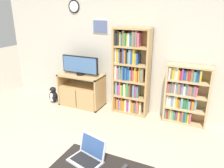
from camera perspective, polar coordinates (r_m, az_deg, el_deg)
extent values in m
cube|color=beige|center=(4.47, 4.52, 9.14)|extent=(6.15, 0.06, 2.60)
torus|color=black|center=(4.93, -9.91, 19.34)|extent=(0.27, 0.03, 0.27)
cylinder|color=white|center=(4.93, -9.91, 19.34)|extent=(0.22, 0.02, 0.22)
cube|color=silver|center=(4.64, -3.03, 14.73)|extent=(0.35, 0.01, 0.27)
cube|color=slate|center=(4.63, -3.07, 14.73)|extent=(0.32, 0.02, 0.25)
cube|color=tan|center=(5.15, -12.28, -0.72)|extent=(0.04, 0.49, 0.72)
cube|color=tan|center=(4.67, -3.08, -2.39)|extent=(0.04, 0.49, 0.72)
cube|color=tan|center=(4.79, -8.09, 2.30)|extent=(0.97, 0.49, 0.04)
cube|color=tan|center=(5.03, -7.73, -5.15)|extent=(0.97, 0.49, 0.04)
cube|color=tan|center=(4.87, -7.94, -0.73)|extent=(0.89, 0.45, 0.04)
cube|color=tan|center=(4.88, -11.53, -3.38)|extent=(0.43, 0.02, 0.39)
cube|color=tan|center=(4.65, -7.05, -4.32)|extent=(0.43, 0.02, 0.39)
cylinder|color=black|center=(4.75, -8.21, 2.64)|extent=(0.18, 0.18, 0.04)
cube|color=black|center=(4.70, -8.33, 5.02)|extent=(0.85, 0.05, 0.37)
cube|color=#4770A8|center=(4.67, -8.52, 4.94)|extent=(0.81, 0.01, 0.33)
cube|color=tan|center=(4.47, 0.89, 3.52)|extent=(0.04, 0.29, 1.74)
cube|color=tan|center=(4.25, 9.44, 2.41)|extent=(0.04, 0.29, 1.74)
cube|color=tan|center=(4.47, 5.65, 3.43)|extent=(0.73, 0.02, 1.74)
cube|color=tan|center=(4.66, 4.75, -7.11)|extent=(0.65, 0.25, 0.04)
cube|color=tan|center=(4.51, 4.87, -3.24)|extent=(0.65, 0.25, 0.04)
cube|color=tan|center=(4.40, 4.99, 0.86)|extent=(0.65, 0.25, 0.04)
cube|color=tan|center=(4.30, 5.12, 5.17)|extent=(0.65, 0.25, 0.04)
cube|color=tan|center=(4.23, 5.26, 9.64)|extent=(0.65, 0.25, 0.04)
cube|color=tan|center=(4.19, 5.41, 14.23)|extent=(0.65, 0.25, 0.04)
cube|color=orange|center=(4.70, 1.25, -4.72)|extent=(0.02, 0.22, 0.27)
cube|color=#2856A8|center=(4.70, 1.52, -4.68)|extent=(0.02, 0.18, 0.27)
cube|color=orange|center=(4.69, 1.82, -4.99)|extent=(0.04, 0.22, 0.24)
cube|color=#9E4293|center=(4.67, 2.22, -4.78)|extent=(0.03, 0.20, 0.28)
cube|color=#759EB7|center=(4.67, 2.52, -5.18)|extent=(0.02, 0.21, 0.23)
cube|color=orange|center=(4.66, 2.85, -5.01)|extent=(0.02, 0.20, 0.26)
cube|color=orange|center=(4.66, 3.20, -5.25)|extent=(0.03, 0.19, 0.23)
cube|color=gold|center=(4.64, 3.66, -5.32)|extent=(0.03, 0.19, 0.23)
cube|color=white|center=(4.62, 4.01, -5.28)|extent=(0.02, 0.23, 0.26)
cube|color=#9E4293|center=(4.62, 4.49, -5.27)|extent=(0.04, 0.18, 0.27)
cube|color=white|center=(4.60, 5.01, -5.34)|extent=(0.04, 0.20, 0.27)
cube|color=orange|center=(4.59, 5.43, -5.52)|extent=(0.03, 0.20, 0.26)
cube|color=orange|center=(4.58, 5.84, -5.84)|extent=(0.03, 0.22, 0.22)
cube|color=#5B9389|center=(4.57, 6.23, -5.83)|extent=(0.02, 0.22, 0.23)
cube|color=#B75B70|center=(4.58, 6.49, -5.92)|extent=(0.02, 0.19, 0.22)
cube|color=#B75B70|center=(4.55, 6.83, -5.63)|extent=(0.04, 0.22, 0.28)
cube|color=orange|center=(4.55, 7.17, -5.94)|extent=(0.02, 0.23, 0.24)
cube|color=white|center=(4.54, 7.63, -5.91)|extent=(0.04, 0.18, 0.25)
cube|color=#388947|center=(4.58, 1.34, -0.88)|extent=(0.02, 0.18, 0.25)
cube|color=#759EB7|center=(4.56, 1.61, -0.83)|extent=(0.03, 0.22, 0.28)
cube|color=#9E4293|center=(4.56, 2.05, -1.24)|extent=(0.04, 0.22, 0.22)
cube|color=#B75B70|center=(4.53, 2.45, -0.89)|extent=(0.03, 0.22, 0.29)
cube|color=gold|center=(4.53, 2.81, -1.32)|extent=(0.02, 0.22, 0.23)
cube|color=#388947|center=(4.52, 3.15, -1.42)|extent=(0.03, 0.23, 0.22)
cube|color=white|center=(4.50, 3.65, -1.21)|extent=(0.04, 0.21, 0.26)
cube|color=gold|center=(4.50, 4.10, -1.23)|extent=(0.02, 0.18, 0.27)
cube|color=#388947|center=(4.48, 4.45, -1.18)|extent=(0.04, 0.22, 0.29)
cube|color=#388947|center=(4.47, 4.83, -1.54)|extent=(0.02, 0.23, 0.24)
cube|color=red|center=(4.46, 5.13, -1.36)|extent=(0.02, 0.22, 0.28)
cube|color=#232328|center=(4.46, 5.53, -1.47)|extent=(0.04, 0.20, 0.27)
cube|color=#5B9389|center=(4.44, 6.00, -1.56)|extent=(0.04, 0.21, 0.27)
cube|color=#9E4293|center=(4.43, 6.56, -1.74)|extent=(0.04, 0.20, 0.25)
cube|color=#5B9389|center=(4.43, 7.00, -1.83)|extent=(0.02, 0.20, 0.24)
cube|color=white|center=(4.46, 1.47, 3.38)|extent=(0.04, 0.22, 0.29)
cube|color=#B75B70|center=(4.45, 2.01, 2.96)|extent=(0.04, 0.23, 0.23)
cube|color=#5B9389|center=(4.43, 2.46, 3.28)|extent=(0.03, 0.22, 0.29)
cube|color=gold|center=(4.43, 2.87, 3.05)|extent=(0.03, 0.18, 0.26)
cube|color=#2856A8|center=(4.40, 3.29, 3.06)|extent=(0.04, 0.23, 0.28)
cube|color=#388947|center=(4.40, 3.76, 3.03)|extent=(0.02, 0.19, 0.27)
cube|color=#2856A8|center=(4.38, 4.07, 2.87)|extent=(0.04, 0.23, 0.26)
cube|color=#2856A8|center=(4.38, 4.62, 2.97)|extent=(0.04, 0.19, 0.28)
cube|color=#5B9389|center=(4.37, 5.12, 2.49)|extent=(0.03, 0.19, 0.22)
cube|color=red|center=(4.35, 5.58, 2.85)|extent=(0.03, 0.18, 0.28)
cube|color=#B75B70|center=(4.35, 5.94, 2.40)|extent=(0.03, 0.20, 0.22)
cube|color=gold|center=(4.33, 6.38, 2.68)|extent=(0.03, 0.20, 0.27)
cube|color=orange|center=(4.32, 6.81, 2.21)|extent=(0.03, 0.22, 0.21)
cube|color=red|center=(4.32, 7.19, 2.25)|extent=(0.02, 0.20, 0.22)
cube|color=gold|center=(4.30, 7.47, 2.62)|extent=(0.02, 0.22, 0.29)
cube|color=#5B9389|center=(4.29, 7.84, 2.53)|extent=(0.03, 0.21, 0.28)
cube|color=#93704C|center=(4.28, 8.29, 2.46)|extent=(0.04, 0.22, 0.28)
cube|color=white|center=(4.39, 1.40, 7.65)|extent=(0.02, 0.20, 0.28)
cube|color=gold|center=(4.38, 1.84, 7.53)|extent=(0.04, 0.20, 0.27)
cube|color=#759EB7|center=(4.36, 2.28, 7.54)|extent=(0.02, 0.19, 0.28)
cube|color=#232328|center=(4.35, 2.69, 7.16)|extent=(0.04, 0.20, 0.22)
cube|color=red|center=(4.34, 3.15, 7.46)|extent=(0.02, 0.19, 0.28)
cube|color=#2856A8|center=(4.32, 3.46, 7.49)|extent=(0.03, 0.22, 0.29)
cube|color=orange|center=(4.31, 3.82, 7.27)|extent=(0.03, 0.22, 0.26)
cube|color=#232328|center=(4.30, 4.23, 7.42)|extent=(0.03, 0.20, 0.29)
cube|color=#5B9389|center=(4.30, 4.60, 6.96)|extent=(0.02, 0.19, 0.22)
cube|color=#759EB7|center=(4.28, 5.04, 7.27)|extent=(0.04, 0.21, 0.28)
cube|color=#2856A8|center=(4.27, 5.50, 7.19)|extent=(0.02, 0.21, 0.27)
cube|color=gold|center=(4.26, 6.01, 7.22)|extent=(0.04, 0.19, 0.29)
cube|color=gold|center=(4.26, 6.48, 6.72)|extent=(0.02, 0.18, 0.22)
cube|color=#2856A8|center=(4.24, 6.90, 6.64)|extent=(0.03, 0.21, 0.21)
cube|color=#232328|center=(4.33, 1.47, 11.72)|extent=(0.03, 0.23, 0.23)
cube|color=#232328|center=(4.31, 2.00, 11.98)|extent=(0.04, 0.20, 0.27)
cube|color=gold|center=(4.30, 2.51, 11.80)|extent=(0.03, 0.19, 0.25)
cube|color=#5B9389|center=(4.28, 2.83, 11.53)|extent=(0.02, 0.23, 0.22)
cube|color=#93704C|center=(4.28, 3.34, 11.94)|extent=(0.04, 0.19, 0.28)
cube|color=#388947|center=(4.26, 3.84, 11.63)|extent=(0.03, 0.21, 0.24)
cube|color=gold|center=(4.26, 4.30, 11.57)|extent=(0.02, 0.18, 0.24)
cube|color=white|center=(4.24, 4.73, 11.57)|extent=(0.04, 0.19, 0.24)
cube|color=#2856A8|center=(4.23, 5.12, 11.45)|extent=(0.02, 0.18, 0.23)
cube|color=#388947|center=(4.22, 5.55, 11.63)|extent=(0.04, 0.19, 0.26)
cube|color=#B75B70|center=(4.20, 5.94, 11.72)|extent=(0.03, 0.23, 0.28)
cube|color=#388947|center=(4.19, 6.29, 11.59)|extent=(0.03, 0.23, 0.26)
cube|color=#B75B70|center=(4.18, 6.73, 11.71)|extent=(0.03, 0.22, 0.29)
cube|color=#B75B70|center=(4.17, 7.26, 11.45)|extent=(0.04, 0.22, 0.25)
cube|color=tan|center=(4.29, 14.02, -2.08)|extent=(0.04, 0.25, 1.13)
cube|color=tan|center=(4.23, 23.94, -3.51)|extent=(0.04, 0.25, 1.13)
cube|color=tan|center=(4.35, 19.13, -2.26)|extent=(0.78, 0.02, 1.13)
cube|color=tan|center=(4.47, 18.19, -9.30)|extent=(0.71, 0.22, 0.04)
cube|color=tan|center=(4.35, 18.56, -6.14)|extent=(0.71, 0.22, 0.04)
cube|color=tan|center=(4.24, 18.95, -2.80)|extent=(0.71, 0.22, 0.04)
cube|color=tan|center=(4.15, 19.35, 0.69)|extent=(0.71, 0.22, 0.04)
cube|color=tan|center=(4.08, 19.78, 4.33)|extent=(0.71, 0.22, 0.04)
cube|color=#5B9389|center=(4.46, 14.04, -7.10)|extent=(0.02, 0.17, 0.22)
cube|color=red|center=(4.46, 14.38, -7.32)|extent=(0.03, 0.16, 0.19)
cube|color=#5B9389|center=(4.45, 14.77, -7.33)|extent=(0.02, 0.18, 0.20)
cube|color=gold|center=(4.45, 15.17, -7.30)|extent=(0.03, 0.17, 0.22)
cube|color=#759EB7|center=(4.45, 15.63, -7.50)|extent=(0.04, 0.17, 0.19)
cube|color=#388947|center=(4.45, 16.09, -7.72)|extent=(0.03, 0.18, 0.17)
cube|color=#9E4293|center=(4.44, 16.62, -7.68)|extent=(0.04, 0.16, 0.19)
cube|color=gold|center=(4.43, 17.13, -7.78)|extent=(0.03, 0.19, 0.19)
cube|color=#B75B70|center=(4.44, 17.59, -7.84)|extent=(0.03, 0.16, 0.18)
cube|color=#93704C|center=(4.42, 18.04, -7.79)|extent=(0.03, 0.20, 0.22)
cube|color=#2856A8|center=(4.41, 18.45, -7.77)|extent=(0.02, 0.19, 0.23)
cube|color=#388947|center=(4.42, 18.84, -7.84)|extent=(0.03, 0.18, 0.22)
cube|color=gold|center=(4.43, 19.33, -8.13)|extent=(0.04, 0.16, 0.18)
cube|color=#B75B70|center=(4.41, 19.83, -8.10)|extent=(0.03, 0.19, 0.21)
cube|color=white|center=(4.35, 14.42, -3.96)|extent=(0.03, 0.17, 0.21)
cube|color=white|center=(4.35, 14.98, -4.15)|extent=(0.04, 0.16, 0.19)
cube|color=#759EB7|center=(4.34, 15.58, -4.21)|extent=(0.04, 0.16, 0.19)
cube|color=white|center=(4.33, 16.13, -4.20)|extent=(0.03, 0.17, 0.21)
cube|color=gold|center=(4.32, 16.61, -4.21)|extent=(0.03, 0.17, 0.22)
cube|color=orange|center=(4.33, 17.03, -4.53)|extent=(0.03, 0.15, 0.17)
cube|color=#93704C|center=(4.32, 17.38, -4.68)|extent=(0.02, 0.20, 0.17)
cube|color=#759EB7|center=(4.31, 17.88, -4.50)|extent=(0.04, 0.19, 0.21)
cube|color=#388947|center=(4.32, 18.28, -4.68)|extent=(0.02, 0.16, 0.18)
cube|color=#388947|center=(4.31, 18.63, -4.71)|extent=(0.03, 0.17, 0.19)
cube|color=#388947|center=(4.31, 19.14, -4.68)|extent=(0.03, 0.16, 0.20)
cube|color=#759EB7|center=(4.31, 19.61, -5.00)|extent=(0.04, 0.19, 0.17)
cube|color=red|center=(4.31, 20.04, -4.90)|extent=(0.02, 0.16, 0.19)
cube|color=orange|center=(4.31, 20.43, -5.10)|extent=(0.04, 0.19, 0.17)
cube|color=#759EB7|center=(4.30, 21.04, -4.81)|extent=(0.04, 0.16, 0.23)
cube|color=#B75B70|center=(4.25, 14.66, -0.81)|extent=(0.03, 0.19, 0.17)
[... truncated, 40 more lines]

